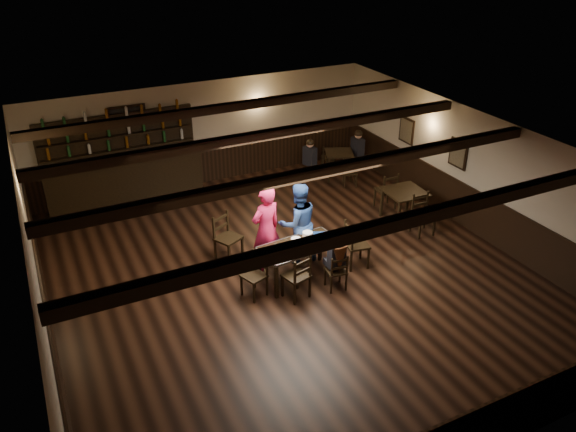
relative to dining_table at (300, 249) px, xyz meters
name	(u,v)px	position (x,y,z in m)	size (l,w,h in m)	color
ground	(290,273)	(-0.09, 0.21, -0.67)	(10.00, 10.00, 0.00)	black
room_shell	(290,194)	(-0.08, 0.25, 1.08)	(9.02, 10.02, 2.71)	beige
dining_table	(300,249)	(0.00, 0.00, 0.00)	(1.62, 0.92, 0.75)	black
chair_near_left	(299,274)	(-0.32, -0.61, -0.13)	(0.52, 0.51, 0.93)	black
chair_near_right	(338,270)	(0.46, -0.68, -0.22)	(0.40, 0.39, 0.78)	black
chair_end_left	(257,271)	(-0.95, -0.12, -0.16)	(0.50, 0.51, 0.87)	black
chair_end_right	(353,241)	(1.16, -0.09, -0.10)	(0.51, 0.53, 0.98)	black
chair_far_pushed	(225,233)	(-1.04, 1.33, -0.08)	(0.62, 0.61, 1.01)	black
woman_pink	(266,229)	(-0.43, 0.62, 0.23)	(0.65, 0.43, 1.80)	#D71B5E
man_blue	(298,223)	(0.28, 0.62, 0.19)	(0.83, 0.65, 1.72)	navy
seated_person	(337,253)	(0.46, -0.63, 0.13)	(0.31, 0.47, 0.76)	black
cake	(278,249)	(-0.46, -0.01, 0.12)	(0.30, 0.30, 0.09)	white
plate_stack_a	(296,242)	(-0.09, -0.02, 0.17)	(0.19, 0.19, 0.18)	white
plate_stack_b	(308,237)	(0.18, 0.02, 0.20)	(0.20, 0.20, 0.23)	white
tea_light	(302,241)	(0.09, 0.09, 0.11)	(0.04, 0.04, 0.06)	#A5A8AD
salt_shaker	(315,241)	(0.30, -0.06, 0.13)	(0.04, 0.04, 0.10)	silver
pepper_shaker	(323,238)	(0.48, -0.04, 0.13)	(0.04, 0.04, 0.09)	#A5A8AD
drink_glass	(310,236)	(0.30, 0.13, 0.13)	(0.06, 0.06, 0.10)	silver
menu_red	(325,240)	(0.53, -0.05, 0.08)	(0.32, 0.23, 0.00)	maroon
menu_blue	(320,234)	(0.56, 0.21, 0.08)	(0.27, 0.19, 0.00)	navy
bar_counter	(124,174)	(-2.30, 4.93, 0.06)	(3.92, 0.70, 2.20)	black
back_table_a	(405,195)	(3.27, 1.06, -0.02)	(0.93, 0.93, 0.75)	black
back_table_b	(339,156)	(3.16, 3.82, -0.03)	(0.95, 0.95, 0.75)	black
bg_patron_left	(310,152)	(2.36, 3.98, 0.15)	(0.31, 0.40, 0.72)	black
bg_patron_right	(358,144)	(3.81, 3.92, 0.18)	(0.23, 0.37, 0.77)	black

